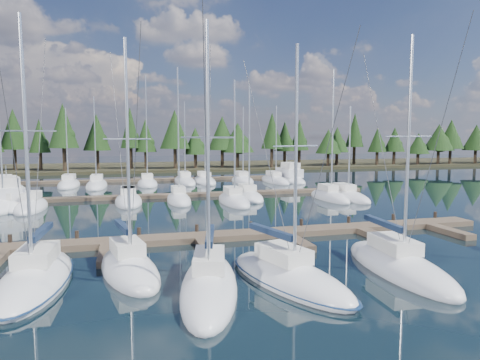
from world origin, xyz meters
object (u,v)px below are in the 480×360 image
object	(u,v)px
front_sailboat_4	(288,277)
front_sailboat_5	(398,266)
main_dock	(201,239)
motor_yacht_right	(289,178)
motor_yacht_left	(9,201)
front_sailboat_2	(129,268)
front_sailboat_3	(209,285)
front_sailboat_1	(35,279)

from	to	relation	value
front_sailboat_4	front_sailboat_5	xyz separation A→B (m)	(6.29, 0.21, 0.01)
main_dock	motor_yacht_right	size ratio (longest dim) A/B	4.30
main_dock	motor_yacht_right	distance (m)	41.62
motor_yacht_left	front_sailboat_4	bearing A→B (deg)	-56.57
front_sailboat_4	front_sailboat_5	bearing A→B (deg)	1.87
front_sailboat_2	front_sailboat_3	xyz separation A→B (m)	(3.53, -3.54, -0.01)
front_sailboat_4	motor_yacht_right	xyz separation A→B (m)	(17.98, 45.15, 0.28)
main_dock	front_sailboat_3	distance (m)	9.27
front_sailboat_1	front_sailboat_4	world-z (taller)	front_sailboat_1
front_sailboat_1	front_sailboat_4	xyz separation A→B (m)	(11.84, -2.92, -0.00)
main_dock	front_sailboat_4	xyz separation A→B (m)	(2.72, -9.04, 0.07)
front_sailboat_2	front_sailboat_3	bearing A→B (deg)	-45.09
main_dock	front_sailboat_4	bearing A→B (deg)	-73.25
front_sailboat_4	front_sailboat_3	bearing A→B (deg)	-177.86
front_sailboat_1	front_sailboat_5	bearing A→B (deg)	-8.53
motor_yacht_left	motor_yacht_right	xyz separation A→B (m)	(37.07, 16.22, -0.00)
front_sailboat_4	main_dock	bearing A→B (deg)	106.75
front_sailboat_1	front_sailboat_5	xyz separation A→B (m)	(18.13, -2.72, 0.00)
front_sailboat_3	motor_yacht_left	bearing A→B (deg)	117.53
front_sailboat_2	front_sailboat_3	world-z (taller)	front_sailboat_3
front_sailboat_1	front_sailboat_3	distance (m)	8.47
main_dock	front_sailboat_4	distance (m)	9.44
main_dock	front_sailboat_5	size ratio (longest dim) A/B	3.42
main_dock	front_sailboat_1	bearing A→B (deg)	-146.12
front_sailboat_1	front_sailboat_4	bearing A→B (deg)	-13.87
front_sailboat_5	motor_yacht_right	distance (m)	46.44
main_dock	front_sailboat_3	size ratio (longest dim) A/B	3.44
front_sailboat_3	motor_yacht_left	size ratio (longest dim) A/B	1.19
main_dock	front_sailboat_2	size ratio (longest dim) A/B	3.48
front_sailboat_5	motor_yacht_right	bearing A→B (deg)	75.43
main_dock	front_sailboat_3	xyz separation A→B (m)	(-1.22, -9.19, 0.08)
front_sailboat_3	main_dock	bearing A→B (deg)	82.44
main_dock	motor_yacht_right	world-z (taller)	motor_yacht_right
front_sailboat_1	motor_yacht_left	bearing A→B (deg)	105.59
front_sailboat_3	motor_yacht_left	world-z (taller)	front_sailboat_3
front_sailboat_2	motor_yacht_right	xyz separation A→B (m)	(25.44, 41.76, 0.26)
main_dock	front_sailboat_1	xyz separation A→B (m)	(-9.11, -6.12, 0.07)
front_sailboat_4	motor_yacht_left	size ratio (longest dim) A/B	1.12
front_sailboat_3	front_sailboat_4	distance (m)	3.94
front_sailboat_2	motor_yacht_left	distance (m)	28.06
main_dock	motor_yacht_left	distance (m)	25.76
front_sailboat_1	front_sailboat_2	xyz separation A→B (m)	(4.37, 0.47, 0.02)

